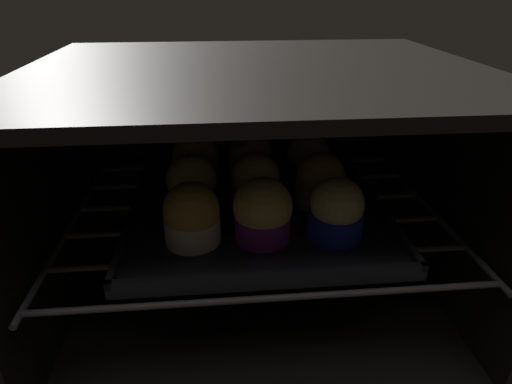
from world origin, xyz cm
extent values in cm
cube|color=black|center=(0.00, 22.00, -0.75)|extent=(59.00, 47.00, 1.50)
cube|color=black|center=(0.00, 22.00, 34.75)|extent=(59.00, 47.00, 1.50)
cube|color=black|center=(0.00, 44.75, 17.00)|extent=(59.00, 1.50, 34.00)
cube|color=black|center=(-28.75, 22.00, 17.00)|extent=(1.50, 47.00, 34.00)
cube|color=black|center=(28.75, 22.00, 17.00)|extent=(1.50, 47.00, 34.00)
cylinder|color=#4C494C|center=(0.00, 3.00, 13.60)|extent=(54.00, 0.80, 0.80)
cylinder|color=#4C494C|center=(0.00, 10.60, 13.60)|extent=(54.00, 0.80, 0.80)
cylinder|color=#4C494C|center=(0.00, 18.20, 13.60)|extent=(54.00, 0.80, 0.80)
cylinder|color=#4C494C|center=(0.00, 25.80, 13.60)|extent=(54.00, 0.80, 0.80)
cylinder|color=#4C494C|center=(0.00, 33.40, 13.60)|extent=(54.00, 0.80, 0.80)
cylinder|color=#4C494C|center=(0.00, 41.00, 13.60)|extent=(54.00, 0.80, 0.80)
cylinder|color=#4C494C|center=(-27.00, 22.00, 13.60)|extent=(0.80, 42.00, 0.80)
cylinder|color=#4C494C|center=(27.00, 22.00, 13.60)|extent=(0.80, 42.00, 0.80)
cube|color=black|center=(0.00, 22.11, 14.60)|extent=(36.45, 36.45, 1.20)
cube|color=black|center=(0.00, 4.28, 15.70)|extent=(36.45, 0.80, 1.00)
cube|color=black|center=(0.00, 39.93, 15.70)|extent=(36.45, 0.80, 1.00)
cube|color=black|center=(-17.83, 22.11, 15.70)|extent=(0.80, 36.45, 1.00)
cube|color=black|center=(17.83, 22.11, 15.70)|extent=(0.80, 36.45, 1.00)
cylinder|color=silver|center=(-8.95, 13.17, 16.92)|extent=(7.16, 7.16, 3.43)
sphere|color=gold|center=(-8.95, 13.17, 19.72)|extent=(7.14, 7.14, 7.14)
cylinder|color=#7A238C|center=(-0.14, 12.96, 16.92)|extent=(7.16, 7.16, 3.43)
sphere|color=#DBBC60|center=(-0.14, 12.96, 19.83)|extent=(7.59, 7.59, 7.59)
cylinder|color=#1928B7|center=(9.49, 12.68, 16.92)|extent=(7.16, 7.16, 3.43)
sphere|color=#E0CC7A|center=(9.49, 12.68, 19.94)|extent=(6.88, 6.88, 6.88)
sphere|color=#28702D|center=(8.89, 13.48, 21.90)|extent=(1.88, 1.88, 1.88)
cylinder|color=#1928B7|center=(-9.31, 22.35, 16.92)|extent=(7.16, 7.16, 3.43)
sphere|color=#E0CC7A|center=(-9.31, 22.35, 19.72)|extent=(7.25, 7.25, 7.25)
sphere|color=#1E6023|center=(-9.55, 22.37, 22.38)|extent=(2.07, 2.07, 2.07)
cylinder|color=#0C8C84|center=(0.18, 22.39, 16.92)|extent=(7.16, 7.16, 3.43)
sphere|color=#E0CC7A|center=(0.18, 22.39, 19.75)|extent=(7.03, 7.03, 7.03)
cylinder|color=silver|center=(9.51, 21.82, 16.92)|extent=(7.16, 7.16, 3.43)
sphere|color=gold|center=(9.51, 21.82, 19.56)|extent=(7.17, 7.17, 7.17)
cylinder|color=#0C8C84|center=(-9.01, 31.28, 16.92)|extent=(7.16, 7.16, 3.43)
sphere|color=#DBBC60|center=(-9.01, 31.28, 19.69)|extent=(7.50, 7.50, 7.50)
sphere|color=#28702D|center=(-8.35, 30.22, 22.61)|extent=(2.44, 2.44, 2.44)
cylinder|color=silver|center=(-0.33, 31.79, 16.92)|extent=(7.16, 7.16, 3.43)
sphere|color=#DBBC60|center=(-0.33, 31.79, 19.59)|extent=(7.18, 7.18, 7.18)
sphere|color=#1E6023|center=(-1.32, 30.51, 21.81)|extent=(2.48, 2.48, 2.48)
cylinder|color=#7A238C|center=(9.65, 31.62, 16.92)|extent=(7.16, 7.16, 3.43)
sphere|color=#E0CC7A|center=(9.65, 31.62, 19.18)|extent=(7.03, 7.03, 7.03)
camera|label=1|loc=(-5.16, -33.56, 45.70)|focal=29.81mm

